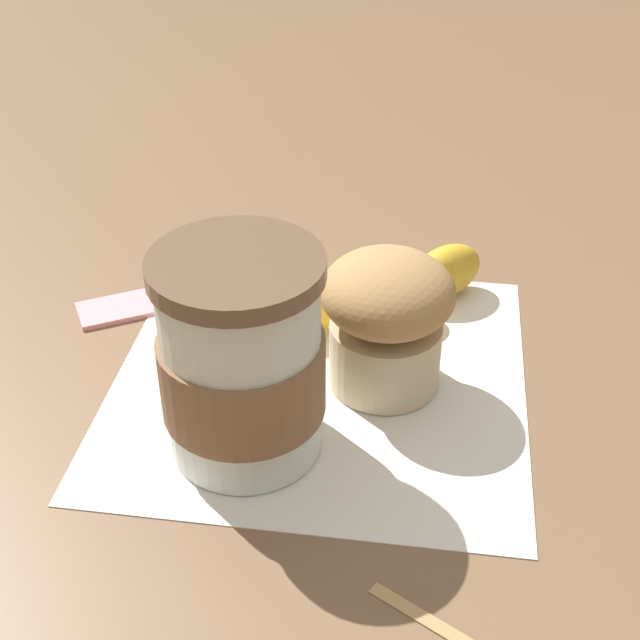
{
  "coord_description": "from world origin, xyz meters",
  "views": [
    {
      "loc": [
        -0.42,
        -0.1,
        0.35
      ],
      "look_at": [
        0.0,
        0.0,
        0.04
      ],
      "focal_mm": 50.0,
      "sensor_mm": 36.0,
      "label": 1
    }
  ],
  "objects_px": {
    "coffee_cup": "(242,361)",
    "muffin": "(387,318)",
    "sugar_packet": "(115,307)",
    "banana": "(377,291)"
  },
  "relations": [
    {
      "from": "coffee_cup",
      "to": "banana",
      "type": "relative_size",
      "value": 0.82
    },
    {
      "from": "coffee_cup",
      "to": "sugar_packet",
      "type": "distance_m",
      "value": 0.18
    },
    {
      "from": "coffee_cup",
      "to": "banana",
      "type": "xyz_separation_m",
      "value": [
        0.14,
        -0.05,
        -0.04
      ]
    },
    {
      "from": "muffin",
      "to": "banana",
      "type": "relative_size",
      "value": 0.59
    },
    {
      "from": "coffee_cup",
      "to": "sugar_packet",
      "type": "relative_size",
      "value": 2.41
    },
    {
      "from": "banana",
      "to": "muffin",
      "type": "bearing_deg",
      "value": -165.39
    },
    {
      "from": "coffee_cup",
      "to": "muffin",
      "type": "distance_m",
      "value": 0.1
    },
    {
      "from": "muffin",
      "to": "sugar_packet",
      "type": "height_order",
      "value": "muffin"
    },
    {
      "from": "coffee_cup",
      "to": "sugar_packet",
      "type": "xyz_separation_m",
      "value": [
        0.1,
        0.13,
        -0.06
      ]
    },
    {
      "from": "muffin",
      "to": "sugar_packet",
      "type": "relative_size",
      "value": 1.75
    }
  ]
}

